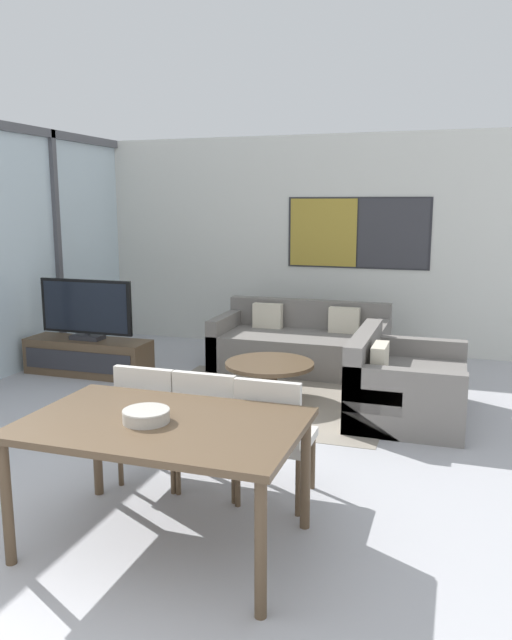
{
  "coord_description": "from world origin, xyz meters",
  "views": [
    {
      "loc": [
        1.95,
        -2.08,
        1.93
      ],
      "look_at": [
        0.32,
        2.87,
        0.95
      ],
      "focal_mm": 35.0,
      "sensor_mm": 36.0,
      "label": 1
    }
  ],
  "objects": [
    {
      "name": "dining_chair_centre",
      "position": [
        0.43,
        1.59,
        0.48
      ],
      "size": [
        0.46,
        0.46,
        0.86
      ],
      "color": "beige",
      "rests_on": "ground_plane"
    },
    {
      "name": "fruit_bowl",
      "position": [
        0.36,
        0.83,
        0.79
      ],
      "size": [
        0.26,
        0.26,
        0.07
      ],
      "color": "#B7B2A8",
      "rests_on": "dining_table"
    },
    {
      "name": "television",
      "position": [
        -2.03,
        3.88,
        0.75
      ],
      "size": [
        1.14,
        0.2,
        0.68
      ],
      "color": "#2D2D33",
      "rests_on": "tv_console"
    },
    {
      "name": "dining_table",
      "position": [
        0.43,
        0.87,
        0.67
      ],
      "size": [
        1.55,
        0.99,
        0.75
      ],
      "color": "brown",
      "rests_on": "ground_plane"
    },
    {
      "name": "dining_chair_right",
      "position": [
        0.87,
        1.56,
        0.48
      ],
      "size": [
        0.46,
        0.46,
        0.86
      ],
      "color": "beige",
      "rests_on": "ground_plane"
    },
    {
      "name": "sofa_main",
      "position": [
        0.21,
        4.95,
        0.26
      ],
      "size": [
        2.0,
        1.0,
        0.76
      ],
      "color": "slate",
      "rests_on": "ground_plane"
    },
    {
      "name": "tv_console",
      "position": [
        -2.03,
        3.88,
        0.2
      ],
      "size": [
        1.45,
        0.45,
        0.41
      ],
      "color": "brown",
      "rests_on": "ground_plane"
    },
    {
      "name": "wall_back",
      "position": [
        0.03,
        6.05,
        1.41
      ],
      "size": [
        6.71,
        0.09,
        2.8
      ],
      "color": "silver",
      "rests_on": "ground_plane"
    },
    {
      "name": "coffee_table",
      "position": [
        0.21,
        3.63,
        0.29
      ],
      "size": [
        0.88,
        0.88,
        0.38
      ],
      "color": "brown",
      "rests_on": "ground_plane"
    },
    {
      "name": "dining_chair_left",
      "position": [
        -0.0,
        1.59,
        0.48
      ],
      "size": [
        0.46,
        0.46,
        0.86
      ],
      "color": "beige",
      "rests_on": "ground_plane"
    },
    {
      "name": "sofa_side",
      "position": [
        1.49,
        3.58,
        0.26
      ],
      "size": [
        1.0,
        1.39,
        0.76
      ],
      "rotation": [
        0.0,
        0.0,
        1.57
      ],
      "color": "slate",
      "rests_on": "ground_plane"
    },
    {
      "name": "area_rug",
      "position": [
        0.21,
        3.63,
        0.0
      ],
      "size": [
        2.37,
        1.97,
        0.01
      ],
      "color": "gray",
      "rests_on": "ground_plane"
    }
  ]
}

